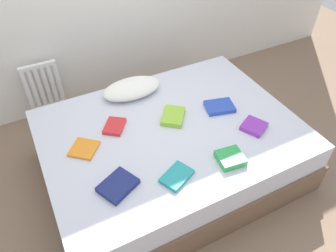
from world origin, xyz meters
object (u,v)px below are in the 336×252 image
Objects in this scene: bed at (171,150)px; textbook_lime at (173,116)px; textbook_green at (230,158)px; textbook_navy at (118,185)px; textbook_purple at (254,126)px; textbook_teal at (177,176)px; radiator at (44,87)px; pillow at (132,88)px; textbook_blue at (220,107)px; textbook_red at (115,126)px; textbook_orange at (84,149)px.

bed is 0.30m from textbook_lime.
textbook_green reaches higher than textbook_navy.
textbook_purple reaches higher than bed.
textbook_lime is 0.60m from textbook_teal.
textbook_green reaches higher than textbook_purple.
radiator reaches higher than bed.
bed is at bearing 120.90° from textbook_green.
pillow is 1.08m from textbook_purple.
radiator is 2.01m from textbook_purple.
textbook_blue is at bearing -5.46° from textbook_navy.
textbook_purple is 0.92× the size of textbook_red.
textbook_blue is at bearing -43.36° from radiator.
textbook_lime reaches higher than bed.
textbook_orange is at bearing -84.78° from radiator.
bed is 0.51m from textbook_red.
textbook_purple is 1.08m from textbook_red.
textbook_orange is at bearing 128.70° from textbook_lime.
textbook_red is at bearing -177.18° from textbook_blue.
textbook_purple is 0.80× the size of textbook_teal.
textbook_orange is (-0.88, 0.57, -0.01)m from textbook_green.
pillow is at bearing 152.04° from textbook_blue.
textbook_orange is at bearing 78.09° from textbook_navy.
bed is 3.88× the size of pillow.
textbook_lime is (-0.14, 0.58, -0.00)m from textbook_green.
textbook_orange is (-1.14, 0.05, -0.01)m from textbook_blue.
textbook_green is (-0.26, -0.52, 0.01)m from textbook_blue.
textbook_purple is (1.34, -1.49, 0.14)m from radiator.
textbook_orange is 0.82× the size of textbook_lime.
pillow is 1.00m from textbook_teal.
textbook_red is (0.28, 0.12, 0.00)m from textbook_orange.
pillow is at bearing 114.06° from textbook_green.
textbook_green is (0.31, -1.03, -0.03)m from pillow.
textbook_lime is 1.05× the size of textbook_teal.
textbook_red is (-0.60, 0.69, -0.01)m from textbook_green.
textbook_navy and textbook_purple have the same top height.
textbook_blue and textbook_purple have the same top height.
radiator reaches higher than textbook_purple.
textbook_red reaches higher than bed.
bed is 9.39× the size of textbook_teal.
textbook_purple is at bearing -13.89° from textbook_teal.
textbook_navy is at bearing 139.19° from textbook_teal.
textbook_purple is (1.24, -0.38, 0.01)m from textbook_orange.
textbook_teal is (-0.26, -0.54, -0.01)m from textbook_lime.
pillow is 0.45m from textbook_red.
textbook_teal is (-0.66, -0.48, -0.00)m from textbook_blue.
textbook_teal is (0.58, -1.65, 0.14)m from radiator.
textbook_lime is at bearing -175.01° from textbook_blue.
pillow is 2.90× the size of textbook_green.
textbook_orange is at bearing 150.41° from textbook_red.
textbook_orange is at bearing 135.70° from textbook_purple.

